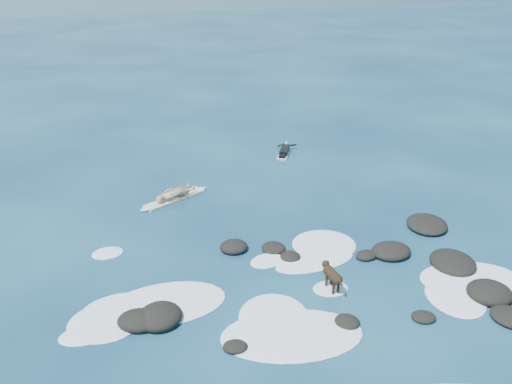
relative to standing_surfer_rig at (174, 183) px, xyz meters
name	(u,v)px	position (x,y,z in m)	size (l,w,h in m)	color
ground	(270,267)	(2.00, -6.23, -0.75)	(160.00, 160.00, 0.00)	#0A2642
reef_rocks	(365,272)	(4.70, -7.59, -0.64)	(12.60, 7.49, 0.55)	black
breaking_foam	(283,296)	(1.83, -7.91, -0.74)	(14.07, 7.97, 0.12)	white
standing_surfer_rig	(174,183)	(0.00, 0.00, 0.00)	(3.08, 1.86, 1.90)	beige
paddling_surfer_rig	(285,151)	(6.24, 4.01, -0.62)	(1.51, 2.16, 0.39)	silver
dog	(332,274)	(3.33, -8.02, -0.22)	(0.36, 1.27, 0.81)	black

